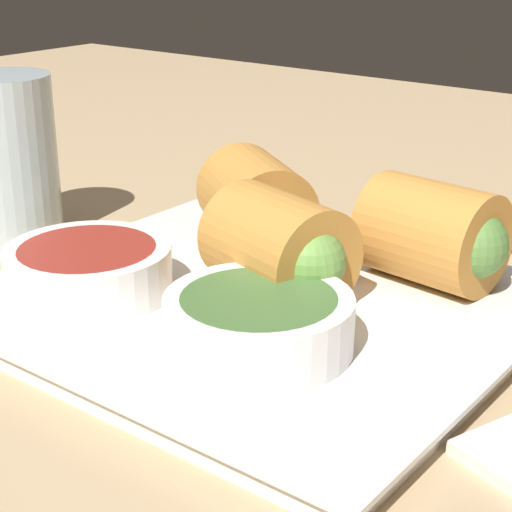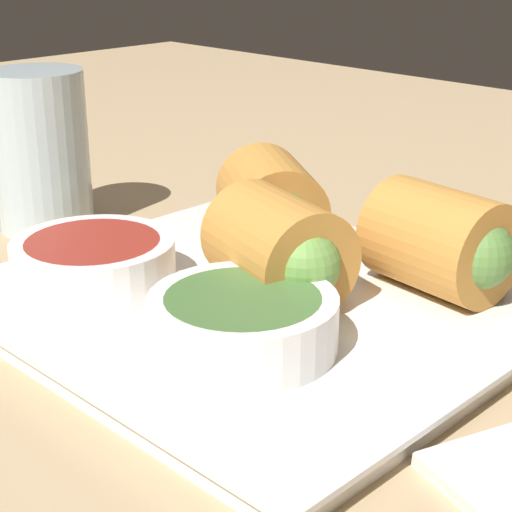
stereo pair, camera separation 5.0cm
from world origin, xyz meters
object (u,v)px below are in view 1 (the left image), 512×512
at_px(serving_plate, 256,308).
at_px(drinking_glass, 5,158).
at_px(dipping_bowl_far, 88,269).
at_px(spoon, 452,238).
at_px(dipping_bowl_near, 259,321).

distance_m(serving_plate, drinking_glass, 0.22).
height_order(dipping_bowl_far, spoon, dipping_bowl_far).
height_order(dipping_bowl_near, dipping_bowl_far, same).
xyz_separation_m(serving_plate, drinking_glass, (0.21, -0.00, 0.05)).
bearing_deg(dipping_bowl_far, spoon, -115.01).
xyz_separation_m(dipping_bowl_near, dipping_bowl_far, (0.11, 0.01, 0.00)).
bearing_deg(dipping_bowl_near, serving_plate, -51.03).
relative_size(dipping_bowl_near, spoon, 0.47).
xyz_separation_m(spoon, drinking_glass, (0.25, 0.17, 0.05)).
bearing_deg(serving_plate, spoon, -100.60).
bearing_deg(drinking_glass, spoon, -145.86).
distance_m(serving_plate, dipping_bowl_far, 0.09).
relative_size(serving_plate, drinking_glass, 2.53).
relative_size(dipping_bowl_near, drinking_glass, 0.81).
bearing_deg(spoon, serving_plate, 79.40).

